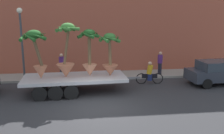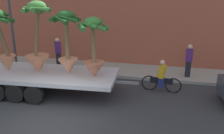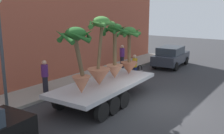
{
  "view_description": "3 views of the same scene",
  "coord_description": "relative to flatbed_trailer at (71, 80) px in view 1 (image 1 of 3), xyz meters",
  "views": [
    {
      "loc": [
        -0.72,
        -11.65,
        4.65
      ],
      "look_at": [
        1.13,
        3.42,
        1.3
      ],
      "focal_mm": 39.4,
      "sensor_mm": 36.0,
      "label": 1
    },
    {
      "loc": [
        3.82,
        -7.1,
        4.79
      ],
      "look_at": [
        1.56,
        3.0,
        1.3
      ],
      "focal_mm": 40.04,
      "sensor_mm": 36.0,
      "label": 2
    },
    {
      "loc": [
        -10.65,
        -4.69,
        4.39
      ],
      "look_at": [
        0.46,
        3.32,
        1.33
      ],
      "focal_mm": 41.28,
      "sensor_mm": 36.0,
      "label": 3
    }
  ],
  "objects": [
    {
      "name": "cyclist",
      "position": [
        5.16,
        1.3,
        -0.1
      ],
      "size": [
        1.84,
        0.38,
        1.54
      ],
      "color": "black",
      "rests_on": "ground"
    },
    {
      "name": "sidewalk",
      "position": [
        1.45,
        3.58,
        -0.7
      ],
      "size": [
        24.0,
        2.2,
        0.15
      ],
      "primitive_type": "cube",
      "color": "gray",
      "rests_on": "ground"
    },
    {
      "name": "potted_palm_extra",
      "position": [
        -0.18,
        -0.03,
        1.53
      ],
      "size": [
        1.43,
        1.48,
        3.13
      ],
      "color": "#C17251",
      "rests_on": "flatbed_trailer"
    },
    {
      "name": "building_facade",
      "position": [
        1.45,
        5.28,
        3.45
      ],
      "size": [
        24.0,
        1.2,
        8.44
      ],
      "primitive_type": "cube",
      "color": "#9E4C38",
      "rests_on": "ground"
    },
    {
      "name": "flatbed_trailer",
      "position": [
        0.0,
        0.0,
        0.0
      ],
      "size": [
        7.05,
        2.77,
        0.98
      ],
      "color": "#B7BABF",
      "rests_on": "ground"
    },
    {
      "name": "street_lamp",
      "position": [
        -3.25,
        2.78,
        2.46
      ],
      "size": [
        0.36,
        0.36,
        4.83
      ],
      "color": "#383D42",
      "rests_on": "sidewalk"
    },
    {
      "name": "ground_plane",
      "position": [
        1.45,
        -2.52,
        -0.77
      ],
      "size": [
        60.0,
        60.0,
        0.0
      ],
      "primitive_type": "plane",
      "color": "#2D2D30"
    },
    {
      "name": "pedestrian_far_left",
      "position": [
        -0.75,
        3.18,
        0.27
      ],
      "size": [
        0.36,
        0.36,
        1.71
      ],
      "color": "black",
      "rests_on": "sidewalk"
    },
    {
      "name": "potted_palm_front",
      "position": [
        2.34,
        -0.01,
        1.43
      ],
      "size": [
        1.38,
        1.38,
        2.54
      ],
      "color": "#B26647",
      "rests_on": "flatbed_trailer"
    },
    {
      "name": "pedestrian_near_gate",
      "position": [
        6.45,
        3.15,
        0.27
      ],
      "size": [
        0.36,
        0.36,
        1.71
      ],
      "color": "black",
      "rests_on": "sidewalk"
    },
    {
      "name": "potted_palm_middle",
      "position": [
        1.15,
        0.08,
        1.55
      ],
      "size": [
        1.33,
        1.41,
        2.76
      ],
      "color": "tan",
      "rests_on": "flatbed_trailer"
    },
    {
      "name": "potted_palm_rear",
      "position": [
        -1.78,
        -0.2,
        1.78
      ],
      "size": [
        1.46,
        1.49,
        2.76
      ],
      "color": "#C17251",
      "rests_on": "flatbed_trailer"
    },
    {
      "name": "parked_car",
      "position": [
        9.65,
        0.67,
        0.05
      ],
      "size": [
        4.3,
        2.11,
        1.58
      ],
      "color": "#2D333D",
      "rests_on": "ground"
    }
  ]
}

